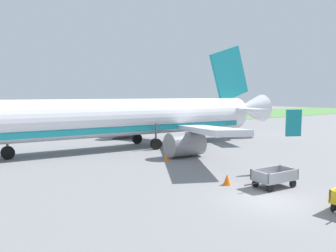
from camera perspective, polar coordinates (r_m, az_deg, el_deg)
The scene contains 6 objects.
ground_plane at distance 17.69m, azimuth 17.56°, elevation -12.51°, with size 220.00×220.00×0.00m, color slate.
grass_strip at distance 62.78m, azimuth -21.86°, elevation 0.34°, with size 220.00×28.00×0.06m, color #518442.
airplane at distance 32.56m, azimuth -6.32°, elevation 1.45°, with size 37.65×30.24×11.34m.
baggage_cart_second_in_row at distance 19.90m, azimuth 18.49°, elevation -8.69°, with size 3.60×1.61×1.07m.
traffic_cone_near_plane at distance 19.78m, azimuth 10.56°, elevation -9.39°, with size 0.50×0.50×0.66m, color orange.
traffic_cone_mid_apron at distance 26.25m, azimuth -0.31°, elevation -5.63°, with size 0.44×0.44×0.58m, color orange.
Camera 1 is at (-13.31, -10.30, 5.45)m, focal length 34.01 mm.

